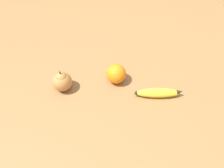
{
  "coord_description": "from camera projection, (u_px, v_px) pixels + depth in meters",
  "views": [
    {
      "loc": [
        0.19,
        0.37,
        0.69
      ],
      "look_at": [
        -0.04,
        -0.17,
        0.03
      ],
      "focal_mm": 35.0,
      "sensor_mm": 36.0,
      "label": 1
    }
  ],
  "objects": [
    {
      "name": "ground_plane",
      "position": [
        120.0,
        124.0,
        0.79
      ],
      "size": [
        3.0,
        3.0,
        0.0
      ],
      "primitive_type": "plane",
      "color": "olive"
    },
    {
      "name": "banana",
      "position": [
        159.0,
        93.0,
        0.86
      ],
      "size": [
        0.18,
        0.11,
        0.04
      ],
      "rotation": [
        0.0,
        0.0,
        2.74
      ],
      "color": "yellow",
      "rests_on": "ground_plane"
    },
    {
      "name": "pear",
      "position": [
        62.0,
        81.0,
        0.87
      ],
      "size": [
        0.08,
        0.08,
        0.1
      ],
      "color": "#B2753D",
      "rests_on": "ground_plane"
    },
    {
      "name": "orange",
      "position": [
        116.0,
        74.0,
        0.9
      ],
      "size": [
        0.08,
        0.08,
        0.08
      ],
      "color": "orange",
      "rests_on": "ground_plane"
    }
  ]
}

